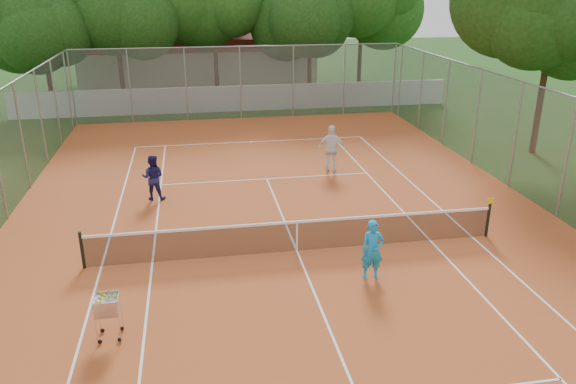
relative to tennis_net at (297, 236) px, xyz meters
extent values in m
plane|color=#16380F|center=(0.00, 0.00, -0.51)|extent=(120.00, 120.00, 0.00)
cube|color=#AF4F22|center=(0.00, 0.00, -0.50)|extent=(18.00, 34.00, 0.02)
cube|color=white|center=(0.00, 0.00, -0.49)|extent=(10.98, 23.78, 0.01)
cube|color=black|center=(0.00, 0.00, 0.00)|extent=(11.88, 0.10, 0.98)
cube|color=slate|center=(0.00, 0.00, 1.49)|extent=(18.00, 34.00, 4.00)
cube|color=silver|center=(0.00, 19.00, 0.24)|extent=(26.00, 0.30, 1.50)
cube|color=beige|center=(-2.00, 29.00, 1.69)|extent=(16.40, 9.00, 4.40)
cube|color=black|center=(0.00, 22.00, 4.49)|extent=(29.00, 19.00, 10.00)
imported|color=#188CCE|center=(1.65, -1.86, 0.32)|extent=(0.63, 0.44, 1.63)
imported|color=#1B1A4F|center=(-4.27, 4.96, 0.33)|extent=(0.90, 0.75, 1.64)
imported|color=white|center=(2.74, 6.85, 0.48)|extent=(1.23, 0.85, 1.94)
cube|color=silver|center=(-4.83, -3.43, 0.07)|extent=(0.56, 0.56, 1.12)
camera|label=1|loc=(-2.77, -14.40, 6.93)|focal=35.00mm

